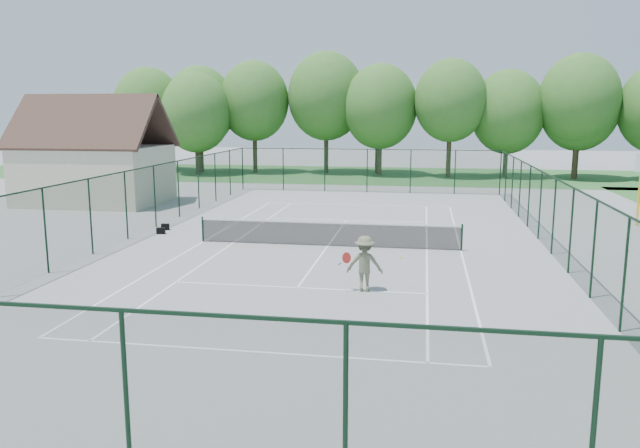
% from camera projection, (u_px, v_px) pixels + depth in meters
% --- Properties ---
extents(ground, '(140.00, 140.00, 0.00)m').
position_uv_depth(ground, '(328.00, 246.00, 26.24)').
color(ground, gray).
rests_on(ground, ground).
extents(grass_far, '(80.00, 16.00, 0.01)m').
position_uv_depth(grass_far, '(379.00, 175.00, 55.36)').
color(grass_far, '#346D31').
rests_on(grass_far, ground).
extents(court_lines, '(11.05, 23.85, 0.01)m').
position_uv_depth(court_lines, '(328.00, 246.00, 26.24)').
color(court_lines, white).
rests_on(court_lines, ground).
extents(tennis_net, '(11.08, 0.08, 1.10)m').
position_uv_depth(tennis_net, '(328.00, 233.00, 26.14)').
color(tennis_net, black).
rests_on(tennis_net, ground).
extents(fence_enclosure, '(18.05, 36.05, 3.02)m').
position_uv_depth(fence_enclosure, '(328.00, 209.00, 25.96)').
color(fence_enclosure, '#15341B').
rests_on(fence_enclosure, ground).
extents(utility_building, '(8.60, 6.27, 6.63)m').
position_uv_depth(utility_building, '(94.00, 152.00, 37.98)').
color(utility_building, beige).
rests_on(utility_building, ground).
extents(tree_line_far, '(39.40, 6.40, 9.70)m').
position_uv_depth(tree_line_far, '(380.00, 107.00, 54.29)').
color(tree_line_far, '#413421').
rests_on(tree_line_far, ground).
extents(sports_bag_a, '(0.43, 0.33, 0.30)m').
position_uv_depth(sports_bag_a, '(165.00, 227.00, 29.75)').
color(sports_bag_a, black).
rests_on(sports_bag_a, ground).
extents(sports_bag_b, '(0.40, 0.28, 0.29)m').
position_uv_depth(sports_bag_b, '(161.00, 231.00, 28.81)').
color(sports_bag_b, black).
rests_on(sports_bag_b, ground).
extents(tennis_player, '(2.03, 0.88, 1.77)m').
position_uv_depth(tennis_player, '(365.00, 264.00, 19.54)').
color(tennis_player, '#606549').
rests_on(tennis_player, ground).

